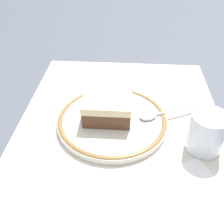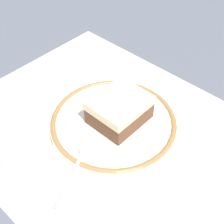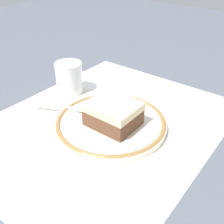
# 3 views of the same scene
# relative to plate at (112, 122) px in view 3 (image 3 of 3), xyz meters

# --- Properties ---
(ground_plane) EXTENTS (2.40, 2.40, 0.00)m
(ground_plane) POSITION_rel_plate_xyz_m (0.00, -0.02, -0.01)
(ground_plane) COLOR #4C515B
(placemat) EXTENTS (0.53, 0.43, 0.00)m
(placemat) POSITION_rel_plate_xyz_m (0.00, -0.02, -0.01)
(placemat) COLOR beige
(placemat) RESTS_ON ground_plane
(plate) EXTENTS (0.23, 0.23, 0.02)m
(plate) POSITION_rel_plate_xyz_m (0.00, 0.00, 0.00)
(plate) COLOR silver
(plate) RESTS_ON placemat
(cake_slice) EXTENTS (0.08, 0.10, 0.05)m
(cake_slice) POSITION_rel_plate_xyz_m (0.01, 0.01, 0.03)
(cake_slice) COLOR brown
(cake_slice) RESTS_ON plate
(spoon) EXTENTS (0.07, 0.13, 0.01)m
(spoon) POSITION_rel_plate_xyz_m (0.02, -0.09, 0.01)
(spoon) COLOR silver
(spoon) RESTS_ON plate
(cup) EXTENTS (0.07, 0.07, 0.08)m
(cup) POSITION_rel_plate_xyz_m (-0.05, -0.18, 0.02)
(cup) COLOR silver
(cup) RESTS_ON placemat
(napkin) EXTENTS (0.16, 0.15, 0.00)m
(napkin) POSITION_rel_plate_xyz_m (-0.16, -0.15, -0.01)
(napkin) COLOR white
(napkin) RESTS_ON placemat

